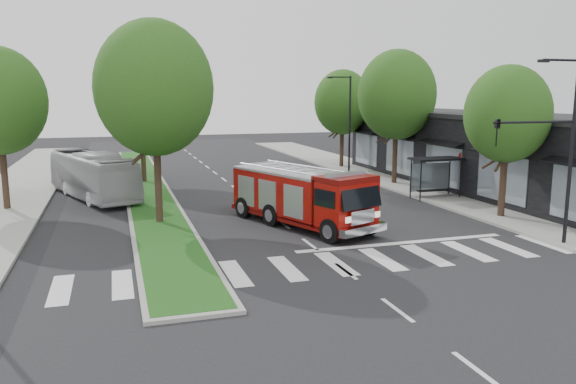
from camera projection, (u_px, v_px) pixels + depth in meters
name	position (u px, v px, depth m)	size (l,w,h in m)	color
ground	(310.00, 244.00, 24.69)	(140.00, 140.00, 0.00)	black
sidewalk_right	(435.00, 191.00, 37.75)	(5.00, 80.00, 0.15)	gray
median	(146.00, 186.00, 39.86)	(3.00, 50.00, 0.15)	gray
storefront_row	(494.00, 154.00, 38.65)	(8.00, 30.00, 5.00)	black
bus_shelter	(435.00, 167.00, 35.29)	(3.20, 1.60, 2.61)	black
tree_right_near	(507.00, 114.00, 29.00)	(4.40, 4.40, 8.05)	black
tree_right_mid	(397.00, 95.00, 40.12)	(5.60, 5.60, 9.72)	black
tree_right_far	(342.00, 102.00, 49.64)	(5.00, 5.00, 8.73)	black
tree_median_near	(154.00, 88.00, 27.41)	(5.80, 5.80, 10.16)	black
tree_median_far	(141.00, 95.00, 40.64)	(5.60, 5.60, 9.72)	black
streetlight_right_near	(556.00, 139.00, 23.42)	(4.08, 0.22, 8.00)	black
streetlight_right_far	(348.00, 120.00, 45.77)	(2.11, 0.20, 8.00)	black
fire_engine	(301.00, 197.00, 27.95)	(5.68, 9.19, 3.07)	#560704
city_bus	(92.00, 175.00, 35.63)	(2.47, 10.55, 2.94)	#B6B7BB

